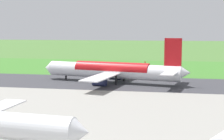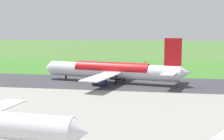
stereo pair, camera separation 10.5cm
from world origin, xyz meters
The scene contains 6 objects.
ground_plane centered at (0.00, 0.00, 0.00)m, with size 800.00×800.00×0.00m, color #477233.
runway_asphalt centered at (0.00, 0.00, 0.03)m, with size 600.00×29.79×0.06m, color #38383D.
grass_verge_foreground centered at (0.00, -41.55, 0.02)m, with size 600.00×80.00×0.04m, color #3C782B.
airliner_main centered at (2.36, 0.07, 4.35)m, with size 53.84×44.33×15.88m.
no_stopping_sign centered at (-5.33, -46.46, 1.75)m, with size 0.60×0.10×2.98m.
traffic_cone_orange centered at (-0.95, -38.61, 0.28)m, with size 0.40×0.40×0.55m, color orange.
Camera 1 is at (-16.91, 111.51, 18.94)m, focal length 52.60 mm.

